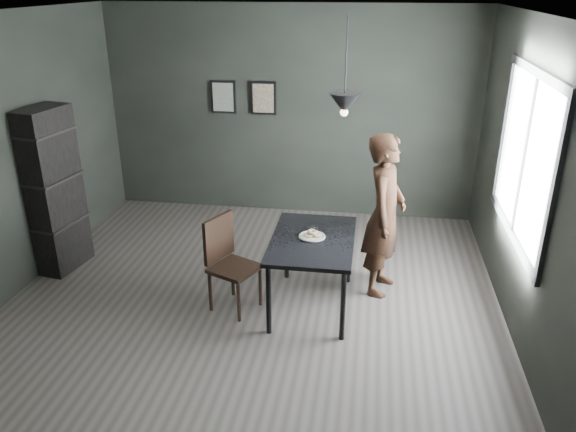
# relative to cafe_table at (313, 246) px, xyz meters

# --- Properties ---
(ground) EXTENTS (5.00, 5.00, 0.00)m
(ground) POSITION_rel_cafe_table_xyz_m (-0.60, 0.00, -0.67)
(ground) COLOR #373330
(ground) RESTS_ON ground
(back_wall) EXTENTS (5.00, 0.10, 2.80)m
(back_wall) POSITION_rel_cafe_table_xyz_m (-0.60, 2.50, 0.73)
(back_wall) COLOR black
(back_wall) RESTS_ON ground
(ceiling) EXTENTS (5.00, 5.00, 0.02)m
(ceiling) POSITION_rel_cafe_table_xyz_m (-0.60, 0.00, 2.13)
(ceiling) COLOR silver
(ceiling) RESTS_ON ground
(window_assembly) EXTENTS (0.04, 1.96, 1.56)m
(window_assembly) POSITION_rel_cafe_table_xyz_m (1.87, 0.20, 0.93)
(window_assembly) COLOR white
(window_assembly) RESTS_ON ground
(cafe_table) EXTENTS (0.80, 1.20, 0.75)m
(cafe_table) POSITION_rel_cafe_table_xyz_m (0.00, 0.00, 0.00)
(cafe_table) COLOR black
(cafe_table) RESTS_ON ground
(white_plate) EXTENTS (0.23, 0.23, 0.01)m
(white_plate) POSITION_rel_cafe_table_xyz_m (-0.01, 0.02, 0.08)
(white_plate) COLOR white
(white_plate) RESTS_ON cafe_table
(donut_pile) EXTENTS (0.17, 0.13, 0.07)m
(donut_pile) POSITION_rel_cafe_table_xyz_m (-0.01, 0.02, 0.12)
(donut_pile) COLOR beige
(donut_pile) RESTS_ON white_plate
(woman) EXTENTS (0.54, 0.70, 1.70)m
(woman) POSITION_rel_cafe_table_xyz_m (0.68, 0.45, 0.18)
(woman) COLOR black
(woman) RESTS_ON ground
(wood_chair) EXTENTS (0.55, 0.55, 0.96)m
(wood_chair) POSITION_rel_cafe_table_xyz_m (-0.83, -0.12, -0.13)
(wood_chair) COLOR black
(wood_chair) RESTS_ON ground
(shelf_unit) EXTENTS (0.44, 0.66, 1.84)m
(shelf_unit) POSITION_rel_cafe_table_xyz_m (-2.92, 0.43, 0.25)
(shelf_unit) COLOR black
(shelf_unit) RESTS_ON ground
(pendant_lamp) EXTENTS (0.28, 0.28, 0.86)m
(pendant_lamp) POSITION_rel_cafe_table_xyz_m (0.25, 0.10, 1.38)
(pendant_lamp) COLOR black
(pendant_lamp) RESTS_ON ground
(framed_print_left) EXTENTS (0.34, 0.04, 0.44)m
(framed_print_left) POSITION_rel_cafe_table_xyz_m (-1.50, 2.47, 0.93)
(framed_print_left) COLOR black
(framed_print_left) RESTS_ON ground
(framed_print_right) EXTENTS (0.34, 0.04, 0.44)m
(framed_print_right) POSITION_rel_cafe_table_xyz_m (-0.95, 2.47, 0.93)
(framed_print_right) COLOR black
(framed_print_right) RESTS_ON ground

